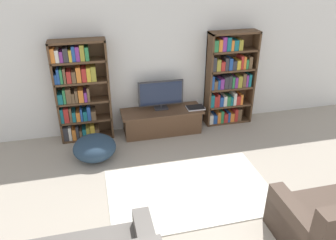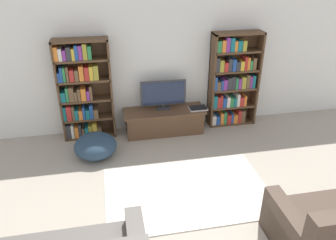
# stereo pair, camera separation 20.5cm
# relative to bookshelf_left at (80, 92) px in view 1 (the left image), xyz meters

# --- Properties ---
(wall_back) EXTENTS (8.80, 0.06, 2.60)m
(wall_back) POSITION_rel_bookshelf_left_xyz_m (1.26, 0.18, 0.42)
(wall_back) COLOR silver
(wall_back) RESTS_ON ground_plane
(bookshelf_left) EXTENTS (0.91, 0.30, 1.77)m
(bookshelf_left) POSITION_rel_bookshelf_left_xyz_m (0.00, 0.00, 0.00)
(bookshelf_left) COLOR #513823
(bookshelf_left) RESTS_ON ground_plane
(bookshelf_right) EXTENTS (0.91, 0.30, 1.77)m
(bookshelf_right) POSITION_rel_bookshelf_left_xyz_m (2.71, -0.00, -0.02)
(bookshelf_right) COLOR #513823
(bookshelf_right) RESTS_ON ground_plane
(tv_stand) EXTENTS (1.48, 0.52, 0.44)m
(tv_stand) POSITION_rel_bookshelf_left_xyz_m (1.40, -0.14, -0.66)
(tv_stand) COLOR brown
(tv_stand) RESTS_ON ground_plane
(television) EXTENTS (0.82, 0.16, 0.54)m
(television) POSITION_rel_bookshelf_left_xyz_m (1.40, -0.07, -0.15)
(television) COLOR #2D2D33
(television) RESTS_ON tv_stand
(laptop) EXTENTS (0.32, 0.23, 0.03)m
(laptop) POSITION_rel_bookshelf_left_xyz_m (2.02, -0.20, -0.42)
(laptop) COLOR silver
(laptop) RESTS_ON tv_stand
(area_rug) EXTENTS (2.28, 1.45, 0.02)m
(area_rug) POSITION_rel_bookshelf_left_xyz_m (1.41, -1.90, -0.87)
(area_rug) COLOR beige
(area_rug) RESTS_ON ground_plane
(beanbag_ottoman) EXTENTS (0.69, 0.69, 0.38)m
(beanbag_ottoman) POSITION_rel_bookshelf_left_xyz_m (0.15, -0.73, -0.69)
(beanbag_ottoman) COLOR #23384C
(beanbag_ottoman) RESTS_ON ground_plane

